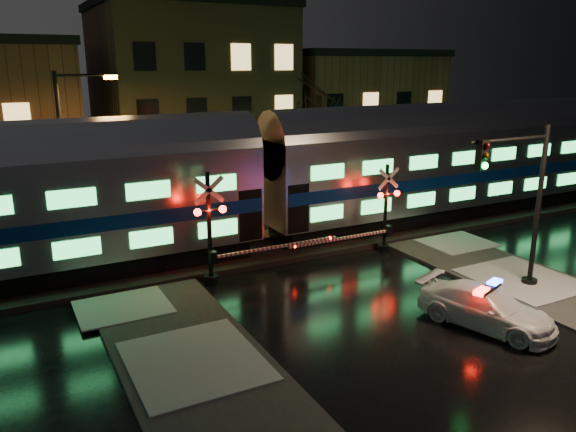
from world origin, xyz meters
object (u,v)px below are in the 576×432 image
Objects in this scene: crossing_signal_left at (219,238)px; crossing_signal_right at (380,218)px; traffic_light at (521,207)px; police_car at (486,308)px; streetlight at (69,150)px.

crossing_signal_right is at bearing -0.07° from crossing_signal_left.
crossing_signal_right is 6.19m from traffic_light.
police_car is 0.77× the size of crossing_signal_left.
police_car is at bearing -99.76° from crossing_signal_right.
streetlight is (-4.18, 6.69, 2.69)m from crossing_signal_left.
police_car is 7.45m from crossing_signal_right.
traffic_light is 18.23m from streetlight.
police_car is 4.26m from traffic_light.
streetlight is (-10.27, 13.98, 3.84)m from police_car.
crossing_signal_right is (1.25, 7.28, 0.98)m from police_car.
streetlight reaches higher than crossing_signal_left.
crossing_signal_left is 0.78× the size of streetlight.
traffic_light is (1.77, -5.71, 1.58)m from crossing_signal_right.
streetlight is at bearing 141.82° from traffic_light.
crossing_signal_left is (-6.09, 7.29, 1.14)m from police_car.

